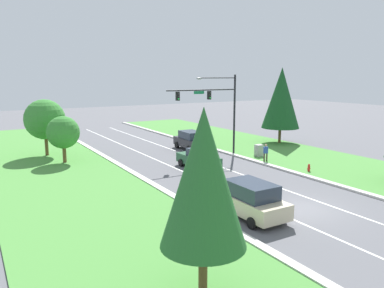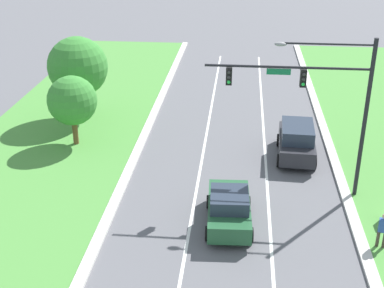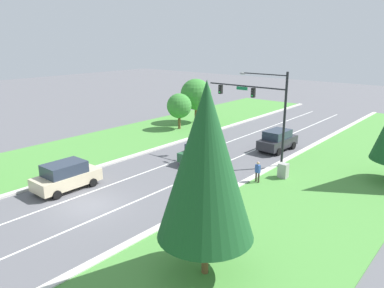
{
  "view_description": "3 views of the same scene",
  "coord_description": "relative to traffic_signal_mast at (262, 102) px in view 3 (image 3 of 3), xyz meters",
  "views": [
    {
      "loc": [
        -16.58,
        -14.8,
        7.76
      ],
      "look_at": [
        0.04,
        13.0,
        1.89
      ],
      "focal_mm": 35.0,
      "sensor_mm": 36.0,
      "label": 1
    },
    {
      "loc": [
        0.25,
        -8.97,
        13.42
      ],
      "look_at": [
        -2.11,
        15.51,
        2.19
      ],
      "focal_mm": 50.0,
      "sensor_mm": 36.0,
      "label": 2
    },
    {
      "loc": [
        19.37,
        -12.8,
        10.5
      ],
      "look_at": [
        -1.05,
        11.72,
        1.42
      ],
      "focal_mm": 35.0,
      "sensor_mm": 36.0,
      "label": 3
    }
  ],
  "objects": [
    {
      "name": "utility_cabinet",
      "position": [
        3.48,
        -2.32,
        -4.68
      ],
      "size": [
        0.7,
        0.6,
        1.2
      ],
      "color": "#9E9E99",
      "rests_on": "ground_plane"
    },
    {
      "name": "ground_plane",
      "position": [
        -3.92,
        -14.89,
        -5.28
      ],
      "size": [
        160.0,
        160.0,
        0.0
      ],
      "primitive_type": "plane",
      "color": "#5B5B60"
    },
    {
      "name": "oak_far_left_tree",
      "position": [
        -14.24,
        8.72,
        -1.65
      ],
      "size": [
        3.9,
        3.9,
        5.59
      ],
      "color": "brown",
      "rests_on": "ground_plane"
    },
    {
      "name": "lane_stripe_inner_left",
      "position": [
        -5.72,
        -14.89,
        -5.28
      ],
      "size": [
        0.14,
        81.0,
        0.01
      ],
      "color": "white",
      "rests_on": "ground_plane"
    },
    {
      "name": "grass_verge_left",
      "position": [
        -14.82,
        -14.89,
        -5.24
      ],
      "size": [
        10.0,
        90.0,
        0.08
      ],
      "color": "#4C8E3D",
      "rests_on": "ground_plane"
    },
    {
      "name": "traffic_signal_mast",
      "position": [
        0.0,
        0.0,
        0.0
      ],
      "size": [
        7.65,
        0.41,
        7.93
      ],
      "color": "black",
      "rests_on": "ground_plane"
    },
    {
      "name": "grass_verge_right",
      "position": [
        6.98,
        -14.89,
        -5.24
      ],
      "size": [
        10.0,
        90.0,
        0.08
      ],
      "color": "#4C8E3D",
      "rests_on": "ground_plane"
    },
    {
      "name": "curb_strip_left",
      "position": [
        -9.57,
        -14.89,
        -5.21
      ],
      "size": [
        0.5,
        90.0,
        0.15
      ],
      "color": "beige",
      "rests_on": "ground_plane"
    },
    {
      "name": "oak_near_left_tree",
      "position": [
        -13.43,
        4.64,
        -2.47
      ],
      "size": [
        2.91,
        2.91,
        4.28
      ],
      "color": "brown",
      "rests_on": "ground_plane"
    },
    {
      "name": "conifer_far_right_tree",
      "position": [
        6.32,
        -15.81,
        0.16
      ],
      "size": [
        4.32,
        4.32,
        8.9
      ],
      "color": "brown",
      "rests_on": "ground_plane"
    },
    {
      "name": "champagne_suv",
      "position": [
        -7.48,
        -14.22,
        -4.27
      ],
      "size": [
        2.29,
        4.7,
        2.0
      ],
      "rotation": [
        0.0,
        0.0,
        -0.0
      ],
      "color": "beige",
      "rests_on": "ground_plane"
    },
    {
      "name": "fire_hydrant",
      "position": [
        3.04,
        -9.02,
        -4.94
      ],
      "size": [
        0.34,
        0.2,
        0.7
      ],
      "color": "red",
      "rests_on": "ground_plane"
    },
    {
      "name": "forest_sedan",
      "position": [
        -3.99,
        -3.21,
        -4.42
      ],
      "size": [
        2.22,
        4.39,
        1.72
      ],
      "rotation": [
        0.0,
        0.0,
        0.05
      ],
      "color": "#235633",
      "rests_on": "ground_plane"
    },
    {
      "name": "lane_stripe_inner_right",
      "position": [
        -2.12,
        -14.89,
        -5.28
      ],
      "size": [
        0.14,
        81.0,
        0.01
      ],
      "color": "white",
      "rests_on": "ground_plane"
    },
    {
      "name": "charcoal_suv",
      "position": [
        -0.41,
        4.19,
        -4.25
      ],
      "size": [
        2.31,
        4.62,
        2.01
      ],
      "rotation": [
        0.0,
        0.0,
        -0.05
      ],
      "color": "#28282D",
      "rests_on": "ground_plane"
    },
    {
      "name": "curb_strip_right",
      "position": [
        1.73,
        -14.89,
        -5.21
      ],
      "size": [
        0.5,
        90.0,
        0.15
      ],
      "color": "beige",
      "rests_on": "ground_plane"
    },
    {
      "name": "pedestrian",
      "position": [
        2.44,
        -4.44,
        -4.34
      ],
      "size": [
        0.42,
        0.31,
        1.69
      ],
      "rotation": [
        0.0,
        0.0,
        2.89
      ],
      "color": "#42382D",
      "rests_on": "ground_plane"
    }
  ]
}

